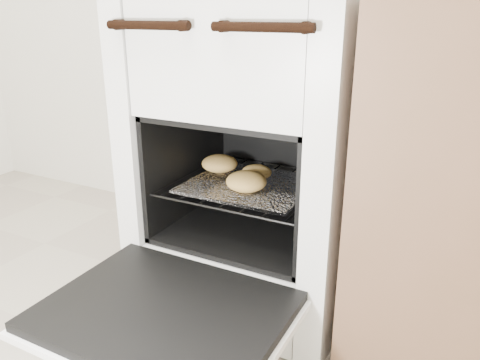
# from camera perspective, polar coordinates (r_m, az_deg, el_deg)

# --- Properties ---
(stove) EXTENTS (0.59, 0.65, 0.90)m
(stove) POSITION_cam_1_polar(r_m,az_deg,el_deg) (1.34, 2.83, 3.80)
(stove) COLOR silver
(stove) RESTS_ON ground
(oven_door) EXTENTS (0.53, 0.41, 0.04)m
(oven_door) POSITION_cam_1_polar(r_m,az_deg,el_deg) (1.06, -9.18, -15.85)
(oven_door) COLOR black
(oven_door) RESTS_ON stove
(oven_rack) EXTENTS (0.43, 0.41, 0.01)m
(oven_rack) POSITION_cam_1_polar(r_m,az_deg,el_deg) (1.31, 1.58, -0.55)
(oven_rack) COLOR black
(oven_rack) RESTS_ON stove
(foil_sheet) EXTENTS (0.33, 0.29, 0.01)m
(foil_sheet) POSITION_cam_1_polar(r_m,az_deg,el_deg) (1.29, 1.20, -0.57)
(foil_sheet) COLOR white
(foil_sheet) RESTS_ON oven_rack
(baked_rolls) EXTENTS (0.27, 0.24, 0.05)m
(baked_rolls) POSITION_cam_1_polar(r_m,az_deg,el_deg) (1.31, -0.28, 0.95)
(baked_rolls) COLOR tan
(baked_rolls) RESTS_ON foil_sheet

